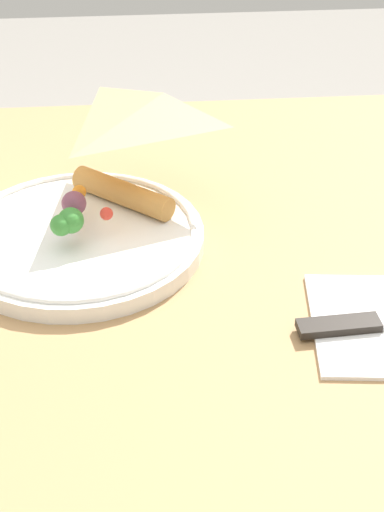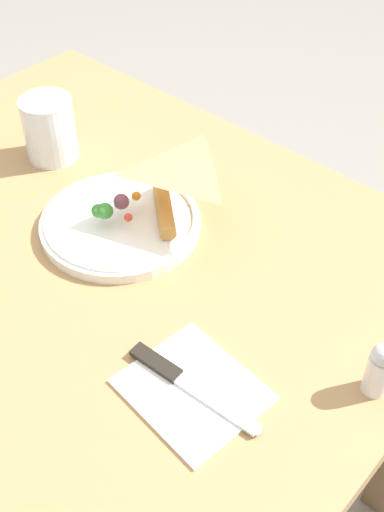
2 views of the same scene
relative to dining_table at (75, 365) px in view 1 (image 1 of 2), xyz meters
The scene contains 2 objects.
dining_table is the anchor object (origin of this frame).
plate_pizza 0.14m from the dining_table, 70.58° to the left, with size 0.24×0.24×0.06m.
Camera 1 is at (0.07, -0.59, 1.13)m, focal length 55.00 mm.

